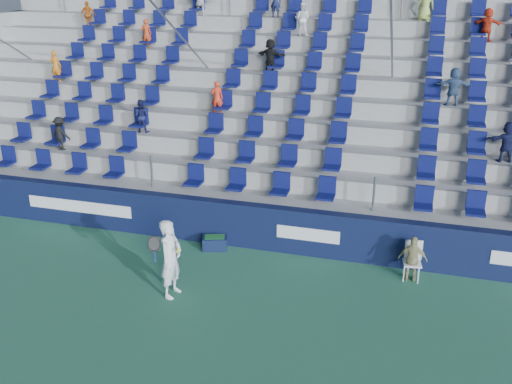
% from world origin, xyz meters
% --- Properties ---
extents(ground, '(70.00, 70.00, 0.00)m').
position_xyz_m(ground, '(0.00, 0.00, 0.00)').
color(ground, '#2F6F4E').
rests_on(ground, ground).
extents(sponsor_wall, '(24.00, 0.32, 1.20)m').
position_xyz_m(sponsor_wall, '(0.00, 3.15, 0.60)').
color(sponsor_wall, '#0F1639').
rests_on(sponsor_wall, ground).
extents(grandstand, '(24.00, 8.17, 6.63)m').
position_xyz_m(grandstand, '(-0.00, 8.24, 2.14)').
color(grandstand, '#A4A49F').
rests_on(grandstand, ground).
extents(tennis_player, '(0.69, 0.70, 1.83)m').
position_xyz_m(tennis_player, '(-1.06, 0.39, 0.92)').
color(tennis_player, white).
rests_on(tennis_player, ground).
extents(line_judge_chair, '(0.46, 0.47, 0.93)m').
position_xyz_m(line_judge_chair, '(4.07, 2.65, 0.53)').
color(line_judge_chair, white).
rests_on(line_judge_chair, ground).
extents(line_judge, '(0.66, 0.28, 1.12)m').
position_xyz_m(line_judge, '(4.07, 2.50, 0.56)').
color(line_judge, tan).
rests_on(line_judge, ground).
extents(ball_bin, '(0.72, 0.58, 0.35)m').
position_xyz_m(ball_bin, '(-0.90, 2.75, 0.19)').
color(ball_bin, '#0E1935').
rests_on(ball_bin, ground).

